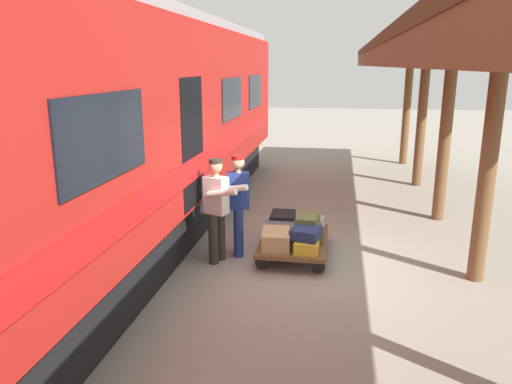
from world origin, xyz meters
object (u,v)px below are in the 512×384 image
object	(u,v)px
suitcase_black_hardshell	(283,221)
suitcase_navy_fabric	(306,233)
suitcase_brown_leather	(309,234)
suitcase_gray_aluminum	(311,225)
train_car	(102,134)
porter_in_overalls	(237,202)
suitcase_olive_duffel	(308,222)
luggage_cart	(294,241)
suitcase_slate_roller	(280,231)
porter_by_door	(217,207)
suitcase_tan_vintage	(276,239)
suitcase_yellow_case	(307,244)

from	to	relation	value
suitcase_black_hardshell	suitcase_navy_fabric	bearing A→B (deg)	116.72
suitcase_brown_leather	suitcase_gray_aluminum	bearing A→B (deg)	-90.00
train_car	porter_in_overalls	xyz separation A→B (m)	(-2.10, -0.40, -1.14)
train_car	porter_in_overalls	distance (m)	2.42
suitcase_black_hardshell	suitcase_olive_duffel	distance (m)	0.71
luggage_cart	suitcase_slate_roller	world-z (taller)	suitcase_slate_roller
porter_by_door	suitcase_brown_leather	bearing A→B (deg)	-160.82
train_car	suitcase_black_hardshell	bearing A→B (deg)	-160.30
suitcase_gray_aluminum	suitcase_olive_duffel	size ratio (longest dim) A/B	1.06
luggage_cart	suitcase_tan_vintage	xyz separation A→B (m)	(0.25, 0.47, 0.19)
train_car	suitcase_gray_aluminum	distance (m)	3.83
suitcase_yellow_case	porter_in_overalls	distance (m)	1.36
suitcase_yellow_case	suitcase_olive_duffel	xyz separation A→B (m)	(0.02, -0.45, 0.22)
luggage_cart	suitcase_slate_roller	distance (m)	0.30
suitcase_gray_aluminum	porter_by_door	bearing A→B (deg)	34.05
suitcase_gray_aluminum	porter_in_overalls	bearing A→B (deg)	26.96
train_car	suitcase_black_hardshell	world-z (taller)	train_car
suitcase_gray_aluminum	porter_by_door	xyz separation A→B (m)	(1.44, 0.97, 0.53)
suitcase_gray_aluminum	suitcase_brown_leather	size ratio (longest dim) A/B	1.18
suitcase_slate_roller	suitcase_gray_aluminum	distance (m)	0.68
suitcase_slate_roller	suitcase_gray_aluminum	xyz separation A→B (m)	(-0.50, -0.47, -0.01)
train_car	suitcase_brown_leather	world-z (taller)	train_car
luggage_cart	suitcase_brown_leather	size ratio (longest dim) A/B	3.60
suitcase_slate_roller	suitcase_brown_leather	bearing A→B (deg)	180.00
suitcase_slate_roller	suitcase_olive_duffel	xyz separation A→B (m)	(-0.47, 0.02, 0.20)
suitcase_black_hardshell	suitcase_gray_aluminum	bearing A→B (deg)	180.00
luggage_cart	porter_in_overalls	bearing A→B (deg)	8.18
suitcase_slate_roller	suitcase_olive_duffel	distance (m)	0.51
suitcase_brown_leather	porter_by_door	distance (m)	1.61
suitcase_black_hardshell	suitcase_navy_fabric	distance (m)	1.06
suitcase_gray_aluminum	suitcase_navy_fabric	xyz separation A→B (m)	(0.02, 0.94, 0.16)
suitcase_black_hardshell	porter_in_overalls	xyz separation A→B (m)	(0.70, 0.61, 0.49)
suitcase_gray_aluminum	train_car	bearing A→B (deg)	16.93
suitcase_olive_duffel	suitcase_gray_aluminum	bearing A→B (deg)	-92.58
suitcase_gray_aluminum	suitcase_black_hardshell	distance (m)	0.50
suitcase_brown_leather	porter_in_overalls	distance (m)	1.32
suitcase_tan_vintage	suitcase_black_hardshell	distance (m)	0.94
suitcase_gray_aluminum	porter_in_overalls	xyz separation A→B (m)	(1.20, 0.61, 0.53)
suitcase_yellow_case	suitcase_black_hardshell	xyz separation A→B (m)	(0.50, -0.94, 0.05)
porter_by_door	suitcase_olive_duffel	bearing A→B (deg)	-161.37
suitcase_black_hardshell	suitcase_brown_leather	world-z (taller)	suitcase_black_hardshell
train_car	suitcase_yellow_case	distance (m)	3.70
suitcase_gray_aluminum	suitcase_slate_roller	bearing A→B (deg)	43.59
suitcase_slate_roller	suitcase_olive_duffel	size ratio (longest dim) A/B	0.94
suitcase_yellow_case	suitcase_gray_aluminum	xyz separation A→B (m)	(0.00, -0.94, 0.01)
suitcase_yellow_case	train_car	bearing A→B (deg)	1.05
porter_in_overalls	suitcase_tan_vintage	bearing A→B (deg)	154.38
suitcase_gray_aluminum	porter_by_door	distance (m)	1.82
train_car	suitcase_gray_aluminum	bearing A→B (deg)	-163.07
luggage_cart	suitcase_gray_aluminum	size ratio (longest dim) A/B	3.05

